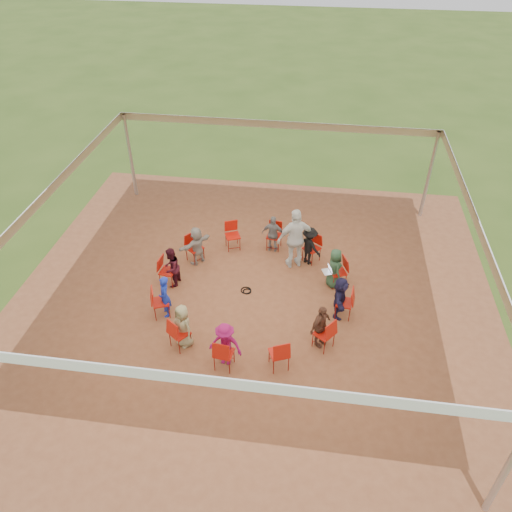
# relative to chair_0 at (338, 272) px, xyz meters

# --- Properties ---
(ground) EXTENTS (80.00, 80.00, 0.00)m
(ground) POSITION_rel_chair_0_xyz_m (-2.24, -0.95, -0.45)
(ground) COLOR #354D18
(ground) RESTS_ON ground
(dirt_patch) EXTENTS (13.00, 13.00, 0.00)m
(dirt_patch) POSITION_rel_chair_0_xyz_m (-2.24, -0.95, -0.44)
(dirt_patch) COLOR brown
(dirt_patch) RESTS_ON ground
(tent) EXTENTS (10.33, 10.33, 3.00)m
(tent) POSITION_rel_chair_0_xyz_m (-2.24, -0.95, 1.92)
(tent) COLOR #B2B2B7
(tent) RESTS_ON ground
(chair_0) EXTENTS (0.57, 0.56, 0.90)m
(chair_0) POSITION_rel_chair_0_xyz_m (0.00, 0.00, 0.00)
(chair_0) COLOR #B71509
(chair_0) RESTS_ON ground
(chair_1) EXTENTS (0.60, 0.60, 0.90)m
(chair_1) POSITION_rel_chair_0_xyz_m (-0.77, 1.00, 0.00)
(chair_1) COLOR #B71509
(chair_1) RESTS_ON ground
(chair_2) EXTENTS (0.47, 0.49, 0.90)m
(chair_2) POSITION_rel_chair_0_xyz_m (-1.94, 1.47, 0.00)
(chair_2) COLOR #B71509
(chair_2) RESTS_ON ground
(chair_3) EXTENTS (0.56, 0.57, 0.90)m
(chair_3) POSITION_rel_chair_0_xyz_m (-3.19, 1.30, 0.00)
(chair_3) COLOR #B71509
(chair_3) RESTS_ON ground
(chair_4) EXTENTS (0.60, 0.60, 0.90)m
(chair_4) POSITION_rel_chair_0_xyz_m (-4.19, 0.52, 0.00)
(chair_4) COLOR #B71509
(chair_4) RESTS_ON ground
(chair_5) EXTENTS (0.49, 0.47, 0.90)m
(chair_5) POSITION_rel_chair_0_xyz_m (-4.66, -0.65, 0.00)
(chair_5) COLOR #B71509
(chair_5) RESTS_ON ground
(chair_6) EXTENTS (0.57, 0.56, 0.90)m
(chair_6) POSITION_rel_chair_0_xyz_m (-4.49, -1.89, 0.00)
(chair_6) COLOR #B71509
(chair_6) RESTS_ON ground
(chair_7) EXTENTS (0.60, 0.60, 0.90)m
(chair_7) POSITION_rel_chair_0_xyz_m (-3.71, -2.89, 0.00)
(chair_7) COLOR #B71509
(chair_7) RESTS_ON ground
(chair_8) EXTENTS (0.47, 0.49, 0.90)m
(chair_8) POSITION_rel_chair_0_xyz_m (-2.55, -3.36, 0.00)
(chair_8) COLOR #B71509
(chair_8) RESTS_ON ground
(chair_9) EXTENTS (0.56, 0.57, 0.90)m
(chair_9) POSITION_rel_chair_0_xyz_m (-1.30, -3.19, 0.00)
(chair_9) COLOR #B71509
(chair_9) RESTS_ON ground
(chair_10) EXTENTS (0.60, 0.60, 0.90)m
(chair_10) POSITION_rel_chair_0_xyz_m (-0.30, -2.42, 0.00)
(chair_10) COLOR #B71509
(chair_10) RESTS_ON ground
(chair_11) EXTENTS (0.49, 0.47, 0.90)m
(chair_11) POSITION_rel_chair_0_xyz_m (0.17, -1.25, 0.00)
(chair_11) COLOR #B71509
(chair_11) RESTS_ON ground
(person_seated_0) EXTENTS (0.53, 0.67, 1.20)m
(person_seated_0) POSITION_rel_chair_0_xyz_m (-0.11, -0.05, 0.16)
(person_seated_0) COLOR #27482F
(person_seated_0) RESTS_ON ground
(person_seated_1) EXTENTS (0.85, 0.78, 1.20)m
(person_seated_1) POSITION_rel_chair_0_xyz_m (-0.85, 0.90, 0.16)
(person_seated_1) COLOR black
(person_seated_1) RESTS_ON ground
(person_seated_2) EXTENTS (0.74, 0.45, 1.20)m
(person_seated_2) POSITION_rel_chair_0_xyz_m (-1.96, 1.35, 0.16)
(person_seated_2) COLOR gray
(person_seated_2) RESTS_ON ground
(person_seated_3) EXTENTS (1.01, 1.14, 1.20)m
(person_seated_3) POSITION_rel_chair_0_xyz_m (-4.09, 0.45, 0.16)
(person_seated_3) COLOR #9E978C
(person_seated_3) RESTS_ON ground
(person_seated_4) EXTENTS (0.41, 0.62, 1.20)m
(person_seated_4) POSITION_rel_chair_0_xyz_m (-4.54, -0.66, 0.16)
(person_seated_4) COLOR #3A0E19
(person_seated_4) RESTS_ON ground
(person_seated_5) EXTENTS (0.44, 0.52, 1.20)m
(person_seated_5) POSITION_rel_chair_0_xyz_m (-4.38, -1.85, 0.16)
(person_seated_5) COLOR #182DAD
(person_seated_5) RESTS_ON ground
(person_seated_6) EXTENTS (0.67, 0.62, 1.20)m
(person_seated_6) POSITION_rel_chair_0_xyz_m (-3.64, -2.79, 0.16)
(person_seated_6) COLOR #938C5F
(person_seated_6) RESTS_ON ground
(person_seated_7) EXTENTS (0.82, 0.48, 1.20)m
(person_seated_7) POSITION_rel_chair_0_xyz_m (-2.53, -3.25, 0.16)
(person_seated_7) COLOR #8C0F50
(person_seated_7) RESTS_ON ground
(person_seated_8) EXTENTS (0.71, 0.78, 1.20)m
(person_seated_8) POSITION_rel_chair_0_xyz_m (-0.40, -2.34, 0.16)
(person_seated_8) COLOR brown
(person_seated_8) RESTS_ON ground
(person_seated_9) EXTENTS (0.55, 1.16, 1.20)m
(person_seated_9) POSITION_rel_chair_0_xyz_m (0.05, -1.23, 0.16)
(person_seated_9) COLOR #1E1B3F
(person_seated_9) RESTS_ON ground
(standing_person) EXTENTS (1.24, 0.96, 1.89)m
(standing_person) POSITION_rel_chair_0_xyz_m (-1.24, 0.71, 0.50)
(standing_person) COLOR silver
(standing_person) RESTS_ON ground
(cable_coil) EXTENTS (0.35, 0.35, 0.03)m
(cable_coil) POSITION_rel_chair_0_xyz_m (-2.46, -0.66, -0.43)
(cable_coil) COLOR black
(cable_coil) RESTS_ON ground
(laptop) EXTENTS (0.33, 0.37, 0.21)m
(laptop) POSITION_rel_chair_0_xyz_m (-0.26, -0.11, 0.12)
(laptop) COLOR #B7B7BC
(laptop) RESTS_ON ground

